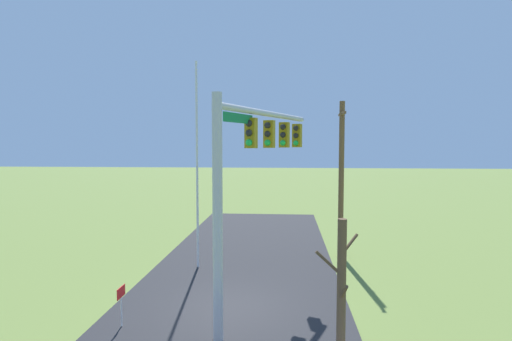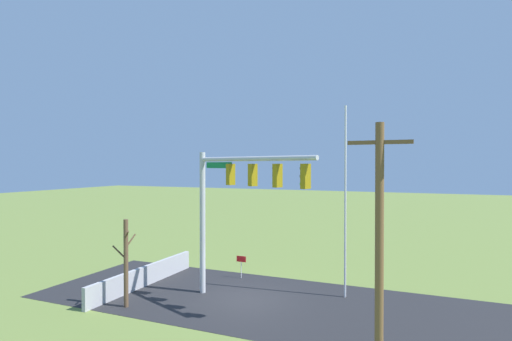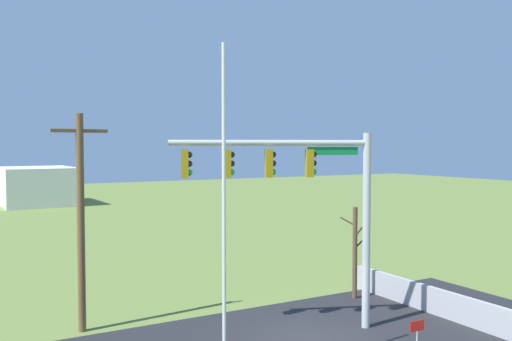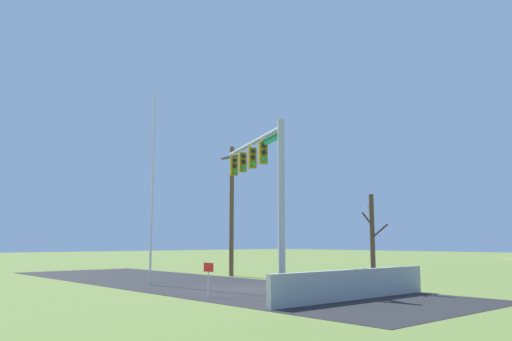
{
  "view_description": "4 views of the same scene",
  "coord_description": "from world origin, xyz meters",
  "px_view_note": "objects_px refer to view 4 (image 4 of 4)",
  "views": [
    {
      "loc": [
        13.12,
        1.86,
        5.5
      ],
      "look_at": [
        -1.67,
        0.73,
        4.52
      ],
      "focal_mm": 28.04,
      "sensor_mm": 36.0,
      "label": 1
    },
    {
      "loc": [
        -7.84,
        17.13,
        6.28
      ],
      "look_at": [
        -1.01,
        1.23,
        6.05
      ],
      "focal_mm": 28.36,
      "sensor_mm": 36.0,
      "label": 2
    },
    {
      "loc": [
        -10.38,
        -14.73,
        6.46
      ],
      "look_at": [
        -1.29,
        1.4,
        5.61
      ],
      "focal_mm": 38.28,
      "sensor_mm": 36.0,
      "label": 3
    },
    {
      "loc": [
        16.9,
        -14.15,
        1.99
      ],
      "look_at": [
        -0.82,
        1.45,
        5.27
      ],
      "focal_mm": 35.79,
      "sensor_mm": 36.0,
      "label": 4
    }
  ],
  "objects_px": {
    "signal_mast": "(262,173)",
    "utility_pole": "(232,208)",
    "flagpole": "(152,186)",
    "open_sign": "(208,272)",
    "bare_tree": "(372,241)"
  },
  "relations": [
    {
      "from": "signal_mast",
      "to": "utility_pole",
      "type": "bearing_deg",
      "value": 151.18
    },
    {
      "from": "flagpole",
      "to": "utility_pole",
      "type": "distance_m",
      "value": 7.0
    },
    {
      "from": "signal_mast",
      "to": "flagpole",
      "type": "distance_m",
      "value": 5.35
    },
    {
      "from": "flagpole",
      "to": "open_sign",
      "type": "height_order",
      "value": "flagpole"
    },
    {
      "from": "flagpole",
      "to": "signal_mast",
      "type": "bearing_deg",
      "value": 32.44
    },
    {
      "from": "utility_pole",
      "to": "open_sign",
      "type": "bearing_deg",
      "value": -42.84
    },
    {
      "from": "bare_tree",
      "to": "flagpole",
      "type": "bearing_deg",
      "value": -149.26
    },
    {
      "from": "signal_mast",
      "to": "bare_tree",
      "type": "relative_size",
      "value": 1.78
    },
    {
      "from": "signal_mast",
      "to": "flagpole",
      "type": "bearing_deg",
      "value": -147.56
    },
    {
      "from": "flagpole",
      "to": "bare_tree",
      "type": "height_order",
      "value": "flagpole"
    },
    {
      "from": "bare_tree",
      "to": "signal_mast",
      "type": "bearing_deg",
      "value": -151.19
    },
    {
      "from": "flagpole",
      "to": "bare_tree",
      "type": "relative_size",
      "value": 2.34
    },
    {
      "from": "bare_tree",
      "to": "utility_pole",
      "type": "bearing_deg",
      "value": 172.44
    },
    {
      "from": "signal_mast",
      "to": "flagpole",
      "type": "xyz_separation_m",
      "value": [
        -4.5,
        -2.86,
        -0.45
      ]
    },
    {
      "from": "signal_mast",
      "to": "utility_pole",
      "type": "height_order",
      "value": "utility_pole"
    }
  ]
}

